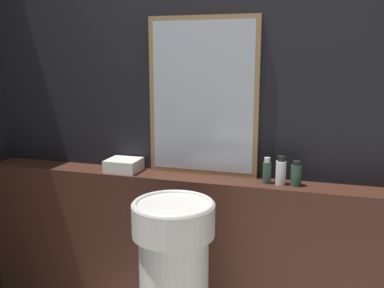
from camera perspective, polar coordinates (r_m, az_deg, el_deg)
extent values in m
cube|color=black|center=(2.36, 0.42, 4.84)|extent=(8.00, 0.06, 2.50)
cube|color=#422319|center=(2.48, -0.46, -14.34)|extent=(2.45, 0.19, 0.89)
cylinder|color=silver|center=(1.98, -2.49, -9.98)|extent=(0.38, 0.38, 0.15)
torus|color=silver|center=(1.96, -2.51, -8.00)|extent=(0.38, 0.38, 0.02)
cube|color=#937047|center=(2.30, 1.48, 6.25)|extent=(0.60, 0.03, 0.85)
cube|color=#B2BCC6|center=(2.29, 1.42, 6.23)|extent=(0.55, 0.02, 0.80)
cube|color=silver|center=(2.45, -9.08, -2.81)|extent=(0.18, 0.17, 0.07)
cylinder|color=#2D4C3D|center=(2.22, 9.96, -3.79)|extent=(0.04, 0.04, 0.11)
cylinder|color=silver|center=(2.20, 10.02, -2.09)|extent=(0.03, 0.03, 0.02)
cylinder|color=white|center=(2.21, 11.75, -3.79)|extent=(0.05, 0.05, 0.12)
cylinder|color=black|center=(2.19, 11.83, -1.94)|extent=(0.04, 0.04, 0.03)
cylinder|color=#2D4C3D|center=(2.20, 13.71, -4.11)|extent=(0.05, 0.05, 0.10)
cylinder|color=black|center=(2.19, 13.79, -2.49)|extent=(0.04, 0.04, 0.02)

